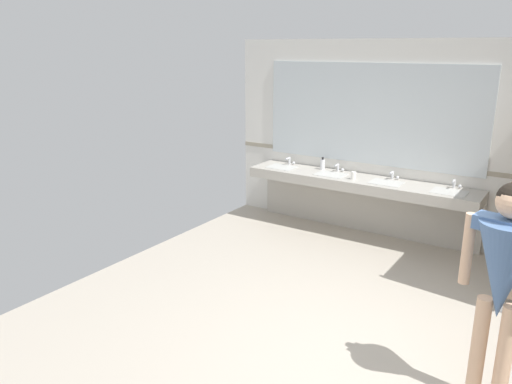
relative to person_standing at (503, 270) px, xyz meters
The scene contains 8 objects.
ground_plane 1.44m from the person_standing, behind, with size 6.74×6.61×0.10m, color #B2A899.
wall_back 3.23m from the person_standing, 105.73° to the left, with size 6.74×0.12×2.66m, color silver.
wall_back_tile_band 3.16m from the person_standing, 106.04° to the left, with size 6.74×0.01×0.06m, color #9E937F.
vanity_counter 3.58m from the person_standing, 127.44° to the left, with size 3.20×0.58×0.95m.
mirror_panel 3.76m from the person_standing, 125.46° to the left, with size 3.10×0.02×1.37m, color silver.
person_standing is the anchor object (origin of this frame).
soap_dispenser 4.03m from the person_standing, 133.86° to the left, with size 0.07×0.07×0.18m.
paper_cup 3.43m from the person_standing, 129.82° to the left, with size 0.07×0.07×0.10m, color white.
Camera 1 is at (1.18, -3.61, 2.57)m, focal length 35.18 mm.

